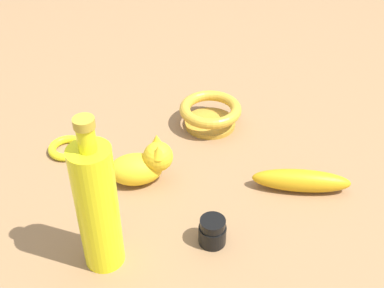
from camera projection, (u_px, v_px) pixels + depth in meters
The scene contains 7 objects.
ground at pixel (192, 167), 0.97m from camera, with size 2.00×2.00×0.00m, color #936D47.
banana at pixel (301, 181), 0.91m from camera, with size 0.18×0.04×0.04m, color gold.
cat_figurine at pixel (142, 165), 0.91m from camera, with size 0.14×0.08×0.09m.
nail_polish_jar at pixel (212, 231), 0.80m from camera, with size 0.05×0.05×0.05m.
bangle at pixel (67, 148), 1.00m from camera, with size 0.08×0.08×0.02m, color yellow.
bottle_tall at pixel (97, 206), 0.72m from camera, with size 0.06×0.06×0.27m.
bowl at pixel (210, 112), 1.06m from camera, with size 0.13×0.13×0.05m.
Camera 1 is at (-0.18, -0.72, 0.62)m, focal length 46.63 mm.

